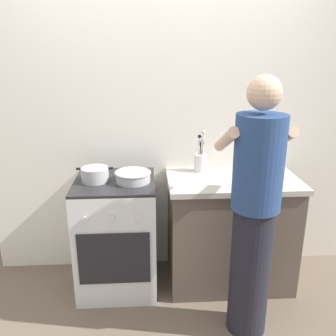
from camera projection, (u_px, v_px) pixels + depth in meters
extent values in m
plane|color=#6B5B4C|center=(163.00, 293.00, 2.82)|extent=(6.00, 6.00, 0.00)
cube|color=silver|center=(183.00, 124.00, 2.92)|extent=(3.20, 0.10, 2.50)
cube|color=brown|center=(230.00, 233.00, 2.86)|extent=(0.96, 0.56, 0.86)
cube|color=#B7B2A8|center=(233.00, 180.00, 2.72)|extent=(1.00, 0.60, 0.04)
cube|color=silver|center=(117.00, 235.00, 2.81)|extent=(0.60, 0.60, 0.88)
cube|color=#232326|center=(115.00, 182.00, 2.67)|extent=(0.60, 0.60, 0.02)
cube|color=black|center=(114.00, 259.00, 2.52)|extent=(0.51, 0.01, 0.40)
cylinder|color=silver|center=(85.00, 219.00, 2.41)|extent=(0.04, 0.01, 0.04)
cylinder|color=silver|center=(112.00, 218.00, 2.42)|extent=(0.04, 0.01, 0.04)
cylinder|color=silver|center=(138.00, 218.00, 2.43)|extent=(0.04, 0.01, 0.04)
cylinder|color=#B2B2B7|center=(95.00, 174.00, 2.64)|extent=(0.20, 0.20, 0.11)
cube|color=black|center=(79.00, 169.00, 2.61)|extent=(0.04, 0.02, 0.01)
cube|color=black|center=(111.00, 168.00, 2.63)|extent=(0.04, 0.02, 0.01)
cylinder|color=#B7B7BC|center=(133.00, 177.00, 2.63)|extent=(0.26, 0.26, 0.08)
torus|color=#B7B7BC|center=(133.00, 172.00, 2.62)|extent=(0.27, 0.27, 0.01)
cylinder|color=silver|center=(200.00, 163.00, 2.86)|extent=(0.10, 0.10, 0.14)
cylinder|color=black|center=(199.00, 153.00, 2.84)|extent=(0.04, 0.04, 0.25)
sphere|color=black|center=(200.00, 137.00, 2.80)|extent=(0.03, 0.03, 0.03)
cylinder|color=silver|center=(200.00, 155.00, 2.83)|extent=(0.04, 0.05, 0.22)
sphere|color=silver|center=(200.00, 140.00, 2.80)|extent=(0.03, 0.03, 0.03)
cylinder|color=#9E7547|center=(202.00, 154.00, 2.84)|extent=(0.03, 0.06, 0.22)
sphere|color=#9E7547|center=(202.00, 139.00, 2.80)|extent=(0.03, 0.03, 0.03)
cylinder|color=#B7BABF|center=(203.00, 152.00, 2.82)|extent=(0.03, 0.04, 0.30)
sphere|color=#B7BABF|center=(203.00, 132.00, 2.77)|extent=(0.03, 0.03, 0.03)
cylinder|color=white|center=(201.00, 153.00, 2.85)|extent=(0.03, 0.02, 0.25)
sphere|color=white|center=(201.00, 136.00, 2.81)|extent=(0.03, 0.03, 0.03)
cylinder|color=gold|center=(268.00, 168.00, 2.68)|extent=(0.07, 0.07, 0.16)
cylinder|color=gold|center=(269.00, 156.00, 2.65)|extent=(0.03, 0.03, 0.04)
cylinder|color=black|center=(269.00, 152.00, 2.64)|extent=(0.03, 0.03, 0.02)
cylinder|color=black|center=(250.00, 271.00, 2.33)|extent=(0.26, 0.26, 0.90)
cylinder|color=navy|center=(259.00, 163.00, 2.11)|extent=(0.30, 0.30, 0.58)
sphere|color=#D3AA8C|center=(264.00, 93.00, 1.98)|extent=(0.20, 0.20, 0.20)
cylinder|color=#D3AA8C|center=(226.00, 140.00, 2.19)|extent=(0.07, 0.41, 0.24)
cylinder|color=#D3AA8C|center=(280.00, 139.00, 2.21)|extent=(0.07, 0.41, 0.24)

